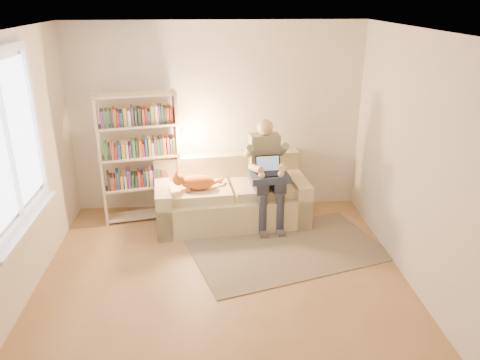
{
  "coord_description": "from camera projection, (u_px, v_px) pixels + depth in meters",
  "views": [
    {
      "loc": [
        -0.12,
        -4.05,
        2.92
      ],
      "look_at": [
        0.23,
        1.0,
        0.89
      ],
      "focal_mm": 35.0,
      "sensor_mm": 36.0,
      "label": 1
    }
  ],
  "objects": [
    {
      "name": "floor",
      "position": [
        224.0,
        296.0,
        4.84
      ],
      "size": [
        4.5,
        4.5,
        0.0
      ],
      "primitive_type": "plane",
      "color": "olive",
      "rests_on": "ground"
    },
    {
      "name": "ceiling",
      "position": [
        220.0,
        34.0,
        3.88
      ],
      "size": [
        4.0,
        4.5,
        0.02
      ],
      "primitive_type": "cube",
      "color": "white",
      "rests_on": "wall_back"
    },
    {
      "name": "wall_left",
      "position": [
        2.0,
        185.0,
        4.23
      ],
      "size": [
        0.02,
        4.5,
        2.6
      ],
      "primitive_type": "cube",
      "color": "silver",
      "rests_on": "floor"
    },
    {
      "name": "wall_right",
      "position": [
        430.0,
        174.0,
        4.49
      ],
      "size": [
        0.02,
        4.5,
        2.6
      ],
      "primitive_type": "cube",
      "color": "silver",
      "rests_on": "floor"
    },
    {
      "name": "wall_back",
      "position": [
        217.0,
        119.0,
        6.44
      ],
      "size": [
        4.0,
        0.02,
        2.6
      ],
      "primitive_type": "cube",
      "color": "silver",
      "rests_on": "floor"
    },
    {
      "name": "wall_front",
      "position": [
        239.0,
        350.0,
        2.28
      ],
      "size": [
        4.0,
        0.02,
        2.6
      ],
      "primitive_type": "cube",
      "color": "silver",
      "rests_on": "floor"
    },
    {
      "name": "window",
      "position": [
        15.0,
        169.0,
        4.39
      ],
      "size": [
        0.12,
        1.52,
        1.69
      ],
      "color": "white",
      "rests_on": "wall_left"
    },
    {
      "name": "sofa",
      "position": [
        231.0,
        199.0,
        6.35
      ],
      "size": [
        2.09,
        1.1,
        0.85
      ],
      "rotation": [
        0.0,
        0.0,
        0.1
      ],
      "color": "beige",
      "rests_on": "floor"
    },
    {
      "name": "person",
      "position": [
        266.0,
        167.0,
        6.1
      ],
      "size": [
        0.44,
        0.65,
        1.41
      ],
      "rotation": [
        0.0,
        0.0,
        0.1
      ],
      "color": "gray",
      "rests_on": "sofa"
    },
    {
      "name": "cat",
      "position": [
        195.0,
        182.0,
        6.03
      ],
      "size": [
        0.65,
        0.27,
        0.24
      ],
      "rotation": [
        0.0,
        0.0,
        0.1
      ],
      "color": "orange",
      "rests_on": "sofa"
    },
    {
      "name": "blanket",
      "position": [
        267.0,
        176.0,
        6.01
      ],
      "size": [
        0.53,
        0.45,
        0.09
      ],
      "primitive_type": "cube",
      "rotation": [
        0.0,
        0.0,
        0.1
      ],
      "color": "#273245",
      "rests_on": "person"
    },
    {
      "name": "laptop",
      "position": [
        267.0,
        169.0,
        5.98
      ],
      "size": [
        0.34,
        0.29,
        0.28
      ],
      "rotation": [
        0.0,
        0.0,
        0.1
      ],
      "color": "black",
      "rests_on": "blanket"
    },
    {
      "name": "bookshelf",
      "position": [
        140.0,
        151.0,
        6.18
      ],
      "size": [
        1.2,
        0.48,
        1.75
      ],
      "rotation": [
        0.0,
        0.0,
        0.21
      ],
      "color": "beige",
      "rests_on": "floor"
    },
    {
      "name": "rug",
      "position": [
        288.0,
        249.0,
        5.7
      ],
      "size": [
        2.56,
        1.94,
        0.01
      ],
      "primitive_type": "cube",
      "rotation": [
        0.0,
        0.0,
        0.3
      ],
      "color": "#7B7159",
      "rests_on": "floor"
    }
  ]
}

